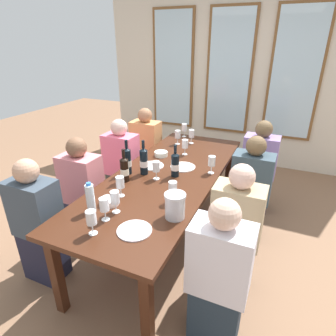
{
  "coord_description": "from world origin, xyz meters",
  "views": [
    {
      "loc": [
        1.0,
        -2.23,
        1.91
      ],
      "look_at": [
        0.0,
        0.02,
        0.79
      ],
      "focal_mm": 30.15,
      "sensor_mm": 36.0,
      "label": 1
    }
  ],
  "objects_px": {
    "seated_person_3": "(218,279)",
    "tasting_bowl_0": "(110,201)",
    "wine_glass_5": "(178,135)",
    "wine_bottle_0": "(127,161)",
    "wine_glass_6": "(104,205)",
    "white_plate_1": "(183,167)",
    "seated_person_0": "(122,167)",
    "seated_person_2": "(38,225)",
    "wine_glass_4": "(191,134)",
    "wine_glass_1": "(120,183)",
    "wine_glass_3": "(115,198)",
    "seated_person_4": "(83,194)",
    "wine_glass_7": "(185,145)",
    "seated_person_7": "(258,169)",
    "metal_pitcher": "(175,206)",
    "seated_person_5": "(235,232)",
    "wine_glass_9": "(156,167)",
    "white_plate_2": "(134,230)",
    "seated_person_6": "(146,150)",
    "wine_bottle_2": "(124,169)",
    "wine_glass_10": "(173,188)",
    "dining_table": "(167,180)",
    "wine_glass_0": "(91,219)",
    "wine_bottle_3": "(175,165)",
    "water_bottle": "(90,198)",
    "wine_glass_2": "(212,162)",
    "white_plate_0": "(152,166)",
    "wine_glass_8": "(184,128)",
    "tasting_bowl_1": "(161,154)"
  },
  "relations": [
    {
      "from": "seated_person_3",
      "to": "tasting_bowl_0",
      "type": "bearing_deg",
      "value": 168.29
    },
    {
      "from": "wine_glass_5",
      "to": "seated_person_3",
      "type": "distance_m",
      "value": 1.99
    },
    {
      "from": "wine_bottle_0",
      "to": "wine_glass_6",
      "type": "distance_m",
      "value": 0.77
    },
    {
      "from": "white_plate_1",
      "to": "seated_person_0",
      "type": "bearing_deg",
      "value": 169.47
    },
    {
      "from": "wine_glass_6",
      "to": "seated_person_2",
      "type": "height_order",
      "value": "seated_person_2"
    },
    {
      "from": "wine_glass_4",
      "to": "wine_glass_1",
      "type": "bearing_deg",
      "value": -93.49
    },
    {
      "from": "wine_glass_3",
      "to": "seated_person_4",
      "type": "relative_size",
      "value": 0.16
    },
    {
      "from": "wine_glass_5",
      "to": "wine_glass_7",
      "type": "xyz_separation_m",
      "value": [
        0.21,
        -0.29,
        -0.0
      ]
    },
    {
      "from": "wine_glass_5",
      "to": "seated_person_7",
      "type": "height_order",
      "value": "seated_person_7"
    },
    {
      "from": "metal_pitcher",
      "to": "seated_person_5",
      "type": "height_order",
      "value": "seated_person_5"
    },
    {
      "from": "tasting_bowl_0",
      "to": "wine_glass_9",
      "type": "distance_m",
      "value": 0.57
    },
    {
      "from": "white_plate_2",
      "to": "metal_pitcher",
      "type": "xyz_separation_m",
      "value": [
        0.18,
        0.26,
        0.09
      ]
    },
    {
      "from": "wine_bottle_0",
      "to": "seated_person_7",
      "type": "height_order",
      "value": "seated_person_7"
    },
    {
      "from": "seated_person_4",
      "to": "seated_person_6",
      "type": "relative_size",
      "value": 1.0
    },
    {
      "from": "wine_glass_7",
      "to": "seated_person_3",
      "type": "xyz_separation_m",
      "value": [
        0.77,
        -1.42,
        -0.33
      ]
    },
    {
      "from": "wine_bottle_2",
      "to": "wine_glass_10",
      "type": "xyz_separation_m",
      "value": [
        0.54,
        -0.16,
        0.0
      ]
    },
    {
      "from": "dining_table",
      "to": "wine_glass_0",
      "type": "relative_size",
      "value": 14.2
    },
    {
      "from": "metal_pitcher",
      "to": "wine_bottle_3",
      "type": "distance_m",
      "value": 0.68
    },
    {
      "from": "water_bottle",
      "to": "seated_person_0",
      "type": "relative_size",
      "value": 0.22
    },
    {
      "from": "wine_glass_2",
      "to": "wine_glass_5",
      "type": "height_order",
      "value": "same"
    },
    {
      "from": "metal_pitcher",
      "to": "wine_glass_3",
      "type": "distance_m",
      "value": 0.44
    },
    {
      "from": "wine_bottle_3",
      "to": "seated_person_2",
      "type": "xyz_separation_m",
      "value": [
        -0.84,
        -0.9,
        -0.33
      ]
    },
    {
      "from": "white_plate_0",
      "to": "wine_bottle_0",
      "type": "distance_m",
      "value": 0.31
    },
    {
      "from": "white_plate_1",
      "to": "water_bottle",
      "type": "distance_m",
      "value": 1.08
    },
    {
      "from": "tasting_bowl_0",
      "to": "seated_person_6",
      "type": "distance_m",
      "value": 1.76
    },
    {
      "from": "wine_glass_0",
      "to": "seated_person_0",
      "type": "distance_m",
      "value": 1.58
    },
    {
      "from": "wine_glass_4",
      "to": "wine_glass_8",
      "type": "xyz_separation_m",
      "value": [
        -0.18,
        0.21,
        -0.0
      ]
    },
    {
      "from": "wine_glass_0",
      "to": "seated_person_0",
      "type": "xyz_separation_m",
      "value": [
        -0.68,
        1.39,
        -0.33
      ]
    },
    {
      "from": "wine_bottle_0",
      "to": "seated_person_5",
      "type": "distance_m",
      "value": 1.17
    },
    {
      "from": "white_plate_1",
      "to": "wine_bottle_0",
      "type": "bearing_deg",
      "value": -141.24
    },
    {
      "from": "white_plate_0",
      "to": "water_bottle",
      "type": "distance_m",
      "value": 0.93
    },
    {
      "from": "seated_person_6",
      "to": "wine_glass_6",
      "type": "bearing_deg",
      "value": -70.31
    },
    {
      "from": "wine_glass_8",
      "to": "wine_glass_9",
      "type": "bearing_deg",
      "value": -80.45
    },
    {
      "from": "white_plate_0",
      "to": "wine_glass_7",
      "type": "xyz_separation_m",
      "value": [
        0.19,
        0.44,
        0.11
      ]
    },
    {
      "from": "wine_glass_7",
      "to": "wine_bottle_2",
      "type": "bearing_deg",
      "value": -107.74
    },
    {
      "from": "white_plate_1",
      "to": "wine_bottle_0",
      "type": "xyz_separation_m",
      "value": [
        -0.43,
        -0.35,
        0.13
      ]
    },
    {
      "from": "seated_person_7",
      "to": "metal_pitcher",
      "type": "bearing_deg",
      "value": -104.04
    },
    {
      "from": "tasting_bowl_1",
      "to": "seated_person_0",
      "type": "height_order",
      "value": "seated_person_0"
    },
    {
      "from": "wine_glass_4",
      "to": "wine_glass_9",
      "type": "distance_m",
      "value": 1.07
    },
    {
      "from": "wine_glass_6",
      "to": "seated_person_6",
      "type": "height_order",
      "value": "seated_person_6"
    },
    {
      "from": "wine_bottle_3",
      "to": "wine_glass_5",
      "type": "distance_m",
      "value": 0.9
    },
    {
      "from": "wine_glass_4",
      "to": "seated_person_5",
      "type": "relative_size",
      "value": 0.16
    },
    {
      "from": "dining_table",
      "to": "tasting_bowl_1",
      "type": "xyz_separation_m",
      "value": [
        -0.25,
        0.39,
        0.09
      ]
    },
    {
      "from": "wine_glass_4",
      "to": "seated_person_5",
      "type": "height_order",
      "value": "seated_person_5"
    },
    {
      "from": "wine_bottle_2",
      "to": "wine_glass_1",
      "type": "xyz_separation_m",
      "value": [
        0.11,
        -0.25,
        0.0
      ]
    },
    {
      "from": "wine_glass_2",
      "to": "wine_glass_7",
      "type": "xyz_separation_m",
      "value": [
        -0.4,
        0.35,
        -0.0
      ]
    },
    {
      "from": "wine_bottle_3",
      "to": "seated_person_5",
      "type": "relative_size",
      "value": 0.28
    },
    {
      "from": "dining_table",
      "to": "wine_bottle_0",
      "type": "bearing_deg",
      "value": -157.13
    },
    {
      "from": "tasting_bowl_1",
      "to": "wine_glass_5",
      "type": "distance_m",
      "value": 0.45
    },
    {
      "from": "wine_glass_6",
      "to": "tasting_bowl_1",
      "type": "bearing_deg",
      "value": 97.08
    }
  ]
}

